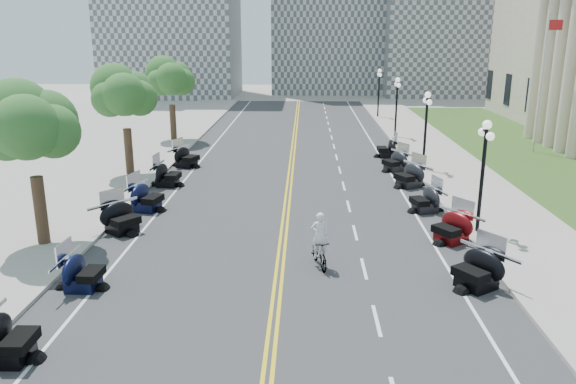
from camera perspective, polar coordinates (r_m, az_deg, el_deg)
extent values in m
plane|color=gray|center=(21.58, -0.84, -7.70)|extent=(160.00, 160.00, 0.00)
cube|color=#333335|center=(31.00, 0.00, -0.31)|extent=(16.00, 90.00, 0.01)
cube|color=yellow|center=(31.01, -0.22, -0.30)|extent=(0.12, 90.00, 0.00)
cube|color=yellow|center=(31.00, 0.22, -0.30)|extent=(0.12, 90.00, 0.00)
cube|color=white|center=(31.47, 11.73, -0.39)|extent=(0.12, 90.00, 0.00)
cube|color=white|center=(31.84, -11.59, -0.19)|extent=(0.12, 90.00, 0.00)
cube|color=white|center=(18.10, 9.00, -12.74)|extent=(0.12, 2.00, 0.00)
cube|color=white|center=(21.68, 7.72, -7.70)|extent=(0.12, 2.00, 0.00)
cube|color=white|center=(25.38, 6.83, -4.11)|extent=(0.12, 2.00, 0.00)
cube|color=white|center=(29.16, 6.18, -1.44)|extent=(0.12, 2.00, 0.00)
cube|color=white|center=(32.99, 5.67, 0.61)|extent=(0.12, 2.00, 0.00)
cube|color=white|center=(36.86, 5.28, 2.24)|extent=(0.12, 2.00, 0.00)
cube|color=white|center=(40.75, 4.95, 3.56)|extent=(0.12, 2.00, 0.00)
cube|color=white|center=(44.67, 4.69, 4.64)|extent=(0.12, 2.00, 0.00)
cube|color=white|center=(48.59, 4.46, 5.55)|extent=(0.12, 2.00, 0.00)
cube|color=white|center=(52.53, 4.27, 6.32)|extent=(0.12, 2.00, 0.00)
cube|color=white|center=(56.48, 4.10, 6.99)|extent=(0.12, 2.00, 0.00)
cube|color=white|center=(60.43, 3.96, 7.57)|extent=(0.12, 2.00, 0.00)
cube|color=white|center=(64.39, 3.83, 8.08)|extent=(0.12, 2.00, 0.00)
cube|color=white|center=(68.35, 3.72, 8.53)|extent=(0.12, 2.00, 0.00)
cube|color=white|center=(72.32, 3.62, 8.92)|extent=(0.12, 2.00, 0.00)
cube|color=#9E9991|center=(32.41, 18.89, -0.34)|extent=(5.00, 90.00, 0.15)
cube|color=#9E9991|center=(33.01, -18.54, -0.02)|extent=(5.00, 90.00, 0.15)
cube|color=#356023|center=(42.12, 24.94, 2.58)|extent=(9.00, 60.00, 0.10)
cube|color=gray|center=(84.05, -11.84, 18.46)|extent=(18.00, 14.00, 26.00)
cube|color=gray|center=(87.39, 16.46, 16.74)|extent=(20.00, 14.00, 22.00)
imported|color=#A51414|center=(21.49, 3.20, -6.20)|extent=(0.98, 1.95, 1.13)
imported|color=white|center=(20.98, 3.26, -2.44)|extent=(0.67, 0.44, 1.84)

